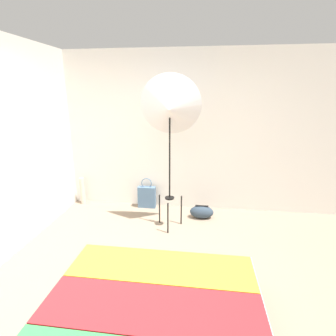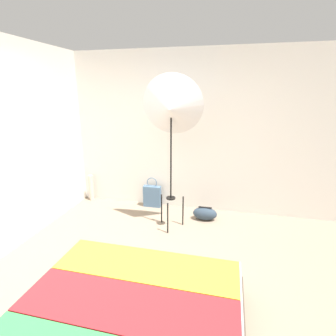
# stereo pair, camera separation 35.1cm
# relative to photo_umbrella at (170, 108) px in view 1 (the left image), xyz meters

# --- Properties ---
(ground_plane) EXTENTS (14.00, 14.00, 0.00)m
(ground_plane) POSITION_rel_photo_umbrella_xyz_m (-0.17, -1.52, -1.74)
(ground_plane) COLOR gray
(wall_back) EXTENTS (8.00, 0.05, 2.60)m
(wall_back) POSITION_rel_photo_umbrella_xyz_m (-0.17, 0.77, -0.44)
(wall_back) COLOR silver
(wall_back) RESTS_ON ground_plane
(wall_side_left) EXTENTS (0.05, 8.00, 2.60)m
(wall_side_left) POSITION_rel_photo_umbrella_xyz_m (-1.85, -0.52, -0.44)
(wall_side_left) COLOR silver
(wall_side_left) RESTS_ON ground_plane
(photo_umbrella) EXTENTS (0.84, 0.43, 2.19)m
(photo_umbrella) POSITION_rel_photo_umbrella_xyz_m (0.00, 0.00, 0.00)
(photo_umbrella) COLOR black
(photo_umbrella) RESTS_ON ground_plane
(tote_bag) EXTENTS (0.31, 0.10, 0.53)m
(tote_bag) POSITION_rel_photo_umbrella_xyz_m (-0.48, 0.63, -1.55)
(tote_bag) COLOR slate
(tote_bag) RESTS_ON ground_plane
(duffel_bag) EXTENTS (0.38, 0.20, 0.21)m
(duffel_bag) POSITION_rel_photo_umbrella_xyz_m (0.47, 0.34, -1.64)
(duffel_bag) COLOR #2D3D4C
(duffel_bag) RESTS_ON ground_plane
(paper_roll) EXTENTS (0.08, 0.08, 0.48)m
(paper_roll) POSITION_rel_photo_umbrella_xyz_m (-1.66, 0.64, -1.50)
(paper_roll) COLOR beige
(paper_roll) RESTS_ON ground_plane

